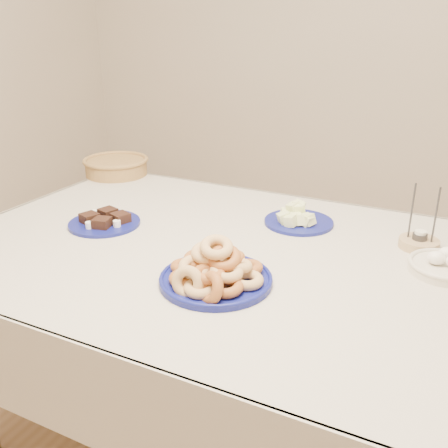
% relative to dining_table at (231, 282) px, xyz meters
% --- Properties ---
extents(ground, '(5.00, 5.00, 0.00)m').
position_rel_dining_table_xyz_m(ground, '(0.00, 0.00, -0.64)').
color(ground, brown).
rests_on(ground, ground).
extents(dining_table, '(1.71, 1.11, 0.75)m').
position_rel_dining_table_xyz_m(dining_table, '(0.00, 0.00, 0.00)').
color(dining_table, brown).
rests_on(dining_table, ground).
extents(donut_platter, '(0.32, 0.32, 0.13)m').
position_rel_dining_table_xyz_m(donut_platter, '(0.05, -0.20, 0.14)').
color(donut_platter, navy).
rests_on(donut_platter, dining_table).
extents(melon_plate, '(0.27, 0.27, 0.08)m').
position_rel_dining_table_xyz_m(melon_plate, '(0.11, 0.28, 0.13)').
color(melon_plate, navy).
rests_on(melon_plate, dining_table).
extents(brownie_plate, '(0.25, 0.25, 0.04)m').
position_rel_dining_table_xyz_m(brownie_plate, '(-0.46, -0.01, 0.12)').
color(brownie_plate, navy).
rests_on(brownie_plate, dining_table).
extents(wicker_basket, '(0.31, 0.31, 0.07)m').
position_rel_dining_table_xyz_m(wicker_basket, '(-0.79, 0.48, 0.15)').
color(wicker_basket, olive).
rests_on(wicker_basket, dining_table).
extents(candle_holder, '(0.13, 0.13, 0.19)m').
position_rel_dining_table_xyz_m(candle_holder, '(0.48, 0.26, 0.12)').
color(candle_holder, tan).
rests_on(candle_holder, dining_table).
extents(egg_bowl, '(0.22, 0.22, 0.06)m').
position_rel_dining_table_xyz_m(egg_bowl, '(0.56, 0.12, 0.13)').
color(egg_bowl, beige).
rests_on(egg_bowl, dining_table).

